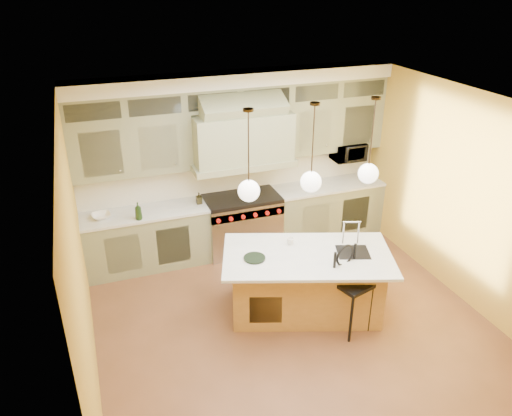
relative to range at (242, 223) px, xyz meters
name	(u,v)px	position (x,y,z in m)	size (l,w,h in m)	color
floor	(294,325)	(0.00, -2.14, -0.49)	(5.00, 5.00, 0.00)	brown
ceiling	(303,109)	(0.00, -2.14, 2.41)	(5.00, 5.00, 0.00)	white
wall_back	(235,160)	(0.00, 0.36, 0.96)	(5.00, 5.00, 0.00)	gold
wall_front	(431,373)	(0.00, -4.64, 0.96)	(5.00, 5.00, 0.00)	gold
wall_left	(79,267)	(-2.50, -2.14, 0.96)	(5.00, 5.00, 0.00)	gold
wall_right	(467,199)	(2.50, -2.14, 0.96)	(5.00, 5.00, 0.00)	gold
back_cabinetry	(240,167)	(0.00, 0.09, 0.94)	(5.00, 0.77, 2.90)	gray
range	(242,223)	(0.00, 0.00, 0.00)	(1.20, 0.74, 0.96)	silver
kitchen_island	(306,281)	(0.28, -1.89, -0.01)	(2.44, 1.82, 1.35)	#A17439
counter_stool	(351,284)	(0.64, -2.41, 0.19)	(0.51, 0.51, 1.18)	black
microwave	(348,152)	(1.95, 0.11, 0.96)	(0.54, 0.37, 0.30)	black
oil_bottle_a	(138,211)	(-1.66, -0.22, 0.59)	(0.10, 0.10, 0.27)	#1B3314
oil_bottle_b	(199,198)	(-0.70, 0.01, 0.55)	(0.08, 0.09, 0.18)	black
fruit_bowl	(101,216)	(-2.18, 0.01, 0.49)	(0.28, 0.28, 0.07)	white
cup	(290,241)	(0.15, -1.61, 0.48)	(0.10, 0.10, 0.09)	white
pendant_left	(249,189)	(-0.53, -1.89, 1.46)	(0.26, 0.26, 1.11)	#2D2319
pendant_center	(311,180)	(0.27, -1.89, 1.46)	(0.26, 0.26, 1.11)	#2D2319
pendant_right	(368,171)	(1.07, -1.89, 1.46)	(0.26, 0.26, 1.11)	#2D2319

